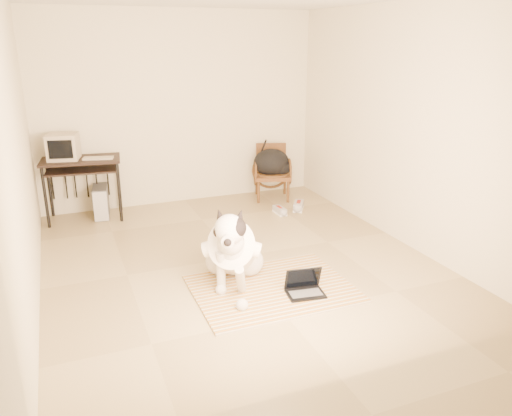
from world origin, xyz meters
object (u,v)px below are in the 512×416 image
computer_desk (81,168)px  crt_monitor (63,147)px  laptop (304,287)px  backpack (273,163)px  rattan_chair (272,172)px  pc_tower (101,202)px  dog (233,250)px

computer_desk → crt_monitor: 0.34m
laptop → backpack: size_ratio=0.66×
computer_desk → backpack: (2.68, -0.11, -0.16)m
computer_desk → laptop: bearing=-59.6°
laptop → computer_desk: computer_desk is taller
crt_monitor → rattan_chair: size_ratio=0.55×
pc_tower → backpack: size_ratio=0.82×
dog → rattan_chair: (1.49, 2.45, 0.05)m
crt_monitor → backpack: crt_monitor is taller
laptop → crt_monitor: (-1.94, 3.03, 0.91)m
computer_desk → backpack: 2.69m
dog → backpack: 2.81m
pc_tower → laptop: bearing=-62.7°
crt_monitor → rattan_chair: crt_monitor is taller
computer_desk → backpack: computer_desk is taller
computer_desk → backpack: size_ratio=1.83×
computer_desk → pc_tower: 0.54m
crt_monitor → backpack: (2.87, -0.16, -0.44)m
laptop → rattan_chair: size_ratio=0.48×
computer_desk → crt_monitor: crt_monitor is taller
laptop → backpack: backpack is taller
computer_desk → crt_monitor: size_ratio=2.39×
dog → backpack: size_ratio=2.11×
rattan_chair → backpack: rattan_chair is taller
dog → pc_tower: (-1.00, 2.51, -0.14)m
pc_tower → computer_desk: bearing=-175.5°
dog → pc_tower: bearing=111.8°
laptop → dog: bearing=138.6°
laptop → computer_desk: 3.51m
dog → laptop: dog is taller
rattan_chair → crt_monitor: bearing=178.1°
dog → pc_tower: 2.71m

